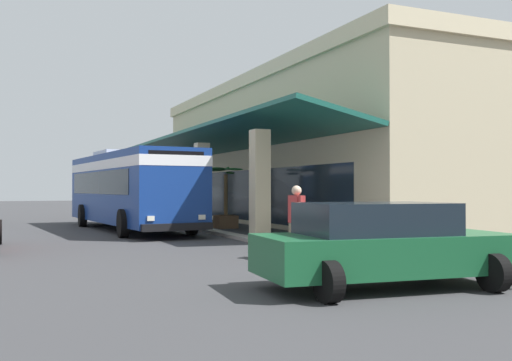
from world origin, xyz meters
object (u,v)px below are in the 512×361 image
object	(u,v)px
parked_sedan_green	(383,245)
potted_palm	(225,212)
pedestrian	(297,217)
transit_bus	(129,185)

from	to	relation	value
parked_sedan_green	potted_palm	distance (m)	15.66
parked_sedan_green	pedestrian	size ratio (longest dim) A/B	2.55
transit_bus	parked_sedan_green	world-z (taller)	transit_bus
parked_sedan_green	potted_palm	bearing A→B (deg)	169.62
potted_palm	parked_sedan_green	bearing A→B (deg)	-10.38
transit_bus	pedestrian	distance (m)	11.91
pedestrian	parked_sedan_green	bearing A→B (deg)	-6.74
pedestrian	potted_palm	bearing A→B (deg)	168.28
parked_sedan_green	pedestrian	xyz separation A→B (m)	(-4.19, 0.49, 0.27)
transit_bus	potted_palm	xyz separation A→B (m)	(0.54, 4.04, -1.17)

